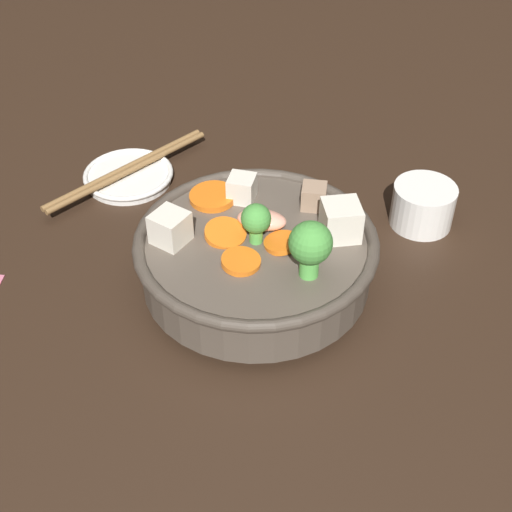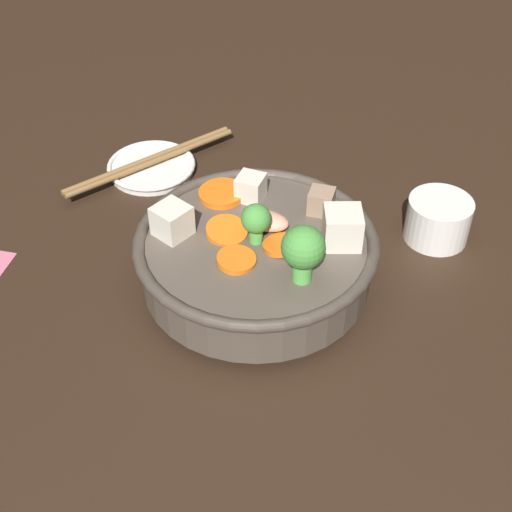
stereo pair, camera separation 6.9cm
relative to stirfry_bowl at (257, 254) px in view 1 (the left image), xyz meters
name	(u,v)px [view 1 (the left image)]	position (x,y,z in m)	size (l,w,h in m)	color
ground_plane	(256,285)	(0.00, 0.00, -0.04)	(3.00, 3.00, 0.00)	black
stirfry_bowl	(257,254)	(0.00, 0.00, 0.00)	(0.24, 0.24, 0.11)	#51473D
side_saucer	(129,176)	(-0.19, 0.14, -0.03)	(0.11, 0.11, 0.01)	white
tea_cup	(423,205)	(0.15, 0.14, -0.02)	(0.07, 0.07, 0.05)	white
chopsticks_pair	(128,169)	(-0.19, 0.14, -0.02)	(0.13, 0.20, 0.01)	olive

